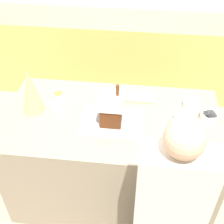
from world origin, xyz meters
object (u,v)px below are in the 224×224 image
at_px(gingerbread_house, 111,109).
at_px(cookbook, 141,98).
at_px(decorative_tree, 31,91).
at_px(candy_bowl_far_left, 59,95).
at_px(candy_bowl_far_right, 181,118).
at_px(baking_tray, 111,122).
at_px(candy_bowl_center_rear, 192,104).
at_px(candy_bowl_front_corner, 57,106).
at_px(candy_bowl_beside_tree, 209,116).
at_px(person, 168,214).

height_order(gingerbread_house, cookbook, gingerbread_house).
relative_size(decorative_tree, candy_bowl_far_left, 3.78).
bearing_deg(gingerbread_house, candy_bowl_far_right, 8.04).
height_order(baking_tray, decorative_tree, decorative_tree).
relative_size(candy_bowl_center_rear, candy_bowl_front_corner, 1.30).
xyz_separation_m(gingerbread_house, decorative_tree, (-0.60, 0.07, 0.06)).
bearing_deg(cookbook, candy_bowl_front_corner, -163.41).
height_order(candy_bowl_center_rear, candy_bowl_front_corner, candy_bowl_front_corner).
distance_m(candy_bowl_beside_tree, person, 0.84).
relative_size(decorative_tree, candy_bowl_far_right, 3.60).
bearing_deg(candy_bowl_front_corner, baking_tray, -14.64).
bearing_deg(person, baking_tray, 122.81).
height_order(candy_bowl_far_right, cookbook, candy_bowl_far_right).
distance_m(gingerbread_house, person, 0.80).
bearing_deg(person, decorative_tree, 144.76).
bearing_deg(candy_bowl_beside_tree, candy_bowl_center_rear, 131.59).
distance_m(candy_bowl_beside_tree, candy_bowl_far_right, 0.22).
distance_m(candy_bowl_far_right, person, 0.74).
distance_m(gingerbread_house, candy_bowl_far_right, 0.52).
relative_size(candy_bowl_center_rear, cookbook, 0.60).
distance_m(candy_bowl_far_right, cookbook, 0.38).
xyz_separation_m(baking_tray, person, (0.42, -0.65, -0.10)).
relative_size(decorative_tree, person, 0.24).
bearing_deg(person, candy_bowl_front_corner, 138.29).
bearing_deg(candy_bowl_center_rear, cookbook, 173.04).
xyz_separation_m(baking_tray, candy_bowl_center_rear, (0.60, 0.26, 0.02)).
height_order(candy_bowl_far_left, candy_bowl_front_corner, candy_bowl_far_left).
bearing_deg(gingerbread_house, baking_tray, -147.62).
bearing_deg(candy_bowl_far_left, baking_tray, -28.21).
xyz_separation_m(candy_bowl_far_left, cookbook, (0.66, 0.06, -0.02)).
bearing_deg(candy_bowl_far_right, baking_tray, -171.94).
relative_size(baking_tray, candy_bowl_far_right, 4.37).
relative_size(candy_bowl_far_right, person, 0.07).
bearing_deg(person, cookbook, 102.41).
height_order(baking_tray, person, person).
bearing_deg(baking_tray, cookbook, 55.88).
bearing_deg(decorative_tree, candy_bowl_beside_tree, 2.13).
bearing_deg(candy_bowl_center_rear, baking_tray, -156.78).
relative_size(baking_tray, candy_bowl_front_corner, 4.35).
height_order(decorative_tree, candy_bowl_beside_tree, decorative_tree).
distance_m(gingerbread_house, candy_bowl_beside_tree, 0.74).
xyz_separation_m(gingerbread_house, cookbook, (0.21, 0.31, -0.12)).
bearing_deg(gingerbread_house, candy_bowl_far_left, 151.83).
distance_m(candy_bowl_far_left, candy_bowl_front_corner, 0.13).
xyz_separation_m(gingerbread_house, candy_bowl_front_corner, (-0.44, 0.11, -0.11)).
bearing_deg(candy_bowl_far_left, candy_bowl_far_right, -10.11).
xyz_separation_m(candy_bowl_beside_tree, candy_bowl_far_right, (-0.21, -0.05, 0.00)).
height_order(gingerbread_house, candy_bowl_beside_tree, gingerbread_house).
bearing_deg(candy_bowl_far_left, cookbook, 5.36).
distance_m(candy_bowl_far_right, candy_bowl_far_left, 0.98).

